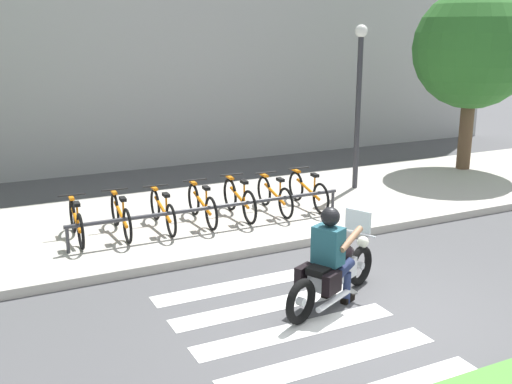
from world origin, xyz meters
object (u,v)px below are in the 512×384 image
Objects in this scene: rider at (331,249)px; bicycle_0 at (76,222)px; bicycle_3 at (202,205)px; bicycle_5 at (275,195)px; bicycle_4 at (239,199)px; bike_rack at (213,209)px; tree_near_rack at (473,49)px; motorcycle at (334,272)px; bicycle_2 at (163,211)px; street_lamp at (359,92)px; bicycle_1 at (121,216)px; bicycle_6 at (308,191)px.

bicycle_0 is at bearing 125.58° from rider.
bicycle_5 is (1.55, 0.00, -0.01)m from bicycle_3.
bicycle_3 is 1.01× the size of bicycle_4.
rider is 3.31m from bike_rack.
rider is at bearing -145.52° from tree_near_rack.
motorcycle reaches higher than bicycle_3.
motorcycle is 3.95m from bicycle_5.
bicycle_5 is at bearing -0.02° from bicycle_2.
bicycle_0 is 0.95× the size of bicycle_3.
motorcycle is 3.81m from bicycle_4.
bicycle_5 is (2.33, -0.00, 0.01)m from bicycle_2.
motorcycle is at bearing -81.62° from bike_rack.
bicycle_3 is at bearing -0.07° from bicycle_2.
bicycle_4 is 0.35× the size of tree_near_rack.
bicycle_5 is 1.65m from bike_rack.
bicycle_0 is (-2.81, 3.80, 0.04)m from motorcycle.
rider is 0.87× the size of bicycle_5.
tree_near_rack is (3.73, 0.40, 0.87)m from street_lamp.
bicycle_3 is 1.02× the size of bicycle_5.
bicycle_1 is 1.65m from bike_rack.
bike_rack is at bearing -166.63° from bicycle_6.
tree_near_rack is (7.88, 1.86, 2.65)m from bike_rack.
bicycle_3 is at bearing 97.17° from motorcycle.
bicycle_2 is 1.00× the size of bicycle_6.
bicycle_2 is at bearing 108.29° from motorcycle.
tree_near_rack is at bearing 7.90° from bicycle_1.
bike_rack is (1.55, -0.55, 0.08)m from bicycle_1.
motorcycle is at bearing -82.83° from bicycle_3.
bicycle_2 is 0.78m from bicycle_3.
bike_rack is at bearing -90.02° from bicycle_3.
tree_near_rack is (7.48, 5.14, 2.40)m from rider.
bicycle_5 is at bearing 19.62° from bike_rack.
bicycle_6 is (4.66, 0.00, 0.00)m from bicycle_0.
bicycle_2 is 2.33m from bicycle_5.
bicycle_5 is at bearing 0.00° from bicycle_0.
street_lamp is at bearing 19.31° from bicycle_5.
bicycle_2 is at bearing 0.04° from bicycle_0.
rider reaches higher than bicycle_3.
bicycle_2 is at bearing 179.98° from bicycle_5.
bicycle_5 is at bearing 73.27° from rider.
bicycle_1 is 1.02× the size of bicycle_4.
bicycle_4 is at bearing 84.44° from rider.
rider is at bearing -157.05° from motorcycle.
rider is 9.38m from tree_near_rack.
motorcycle reaches higher than bicycle_5.
bicycle_5 is 0.34× the size of tree_near_rack.
street_lamp is at bearing 52.02° from motorcycle.
bicycle_3 is (-0.41, 3.83, -0.32)m from rider.
bicycle_1 is (-1.96, 3.83, -0.32)m from rider.
street_lamp is (1.82, 0.91, 1.85)m from bicycle_6.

